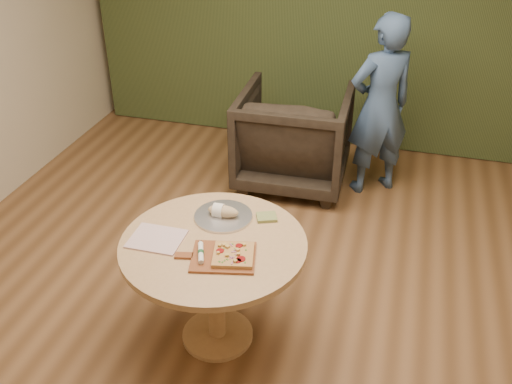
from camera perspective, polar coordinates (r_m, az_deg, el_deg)
The scene contains 12 objects.
room_shell at distance 3.01m, azimuth -1.63°, elevation 5.92°, with size 5.04×6.04×2.84m.
curtain at distance 5.70m, azimuth 7.41°, elevation 18.14°, with size 4.80×0.14×2.78m, color #2D3B1A.
pedestal_table at distance 3.37m, azimuth -4.20°, elevation -6.92°, with size 1.08×1.08×0.75m.
pizza_paddle at distance 3.16m, azimuth -3.46°, elevation -6.50°, with size 0.47×0.35×0.01m.
flatbread_pizza at distance 3.14m, azimuth -2.29°, elevation -6.28°, with size 0.26×0.26×0.04m.
cutlery_roll at distance 3.16m, azimuth -5.54°, elevation -6.06°, with size 0.09×0.19×0.03m.
newspaper at distance 3.34m, azimuth -9.90°, elevation -4.63°, with size 0.30×0.25×0.01m, color white.
serving_tray at distance 3.49m, azimuth -3.28°, elevation -2.43°, with size 0.36×0.36×0.02m.
bread_roll at distance 3.47m, azimuth -3.44°, elevation -1.91°, with size 0.19×0.09×0.09m.
green_packet at distance 3.47m, azimuth 1.07°, elevation -2.52°, with size 0.12×0.10×0.02m, color #5E692F.
armchair at distance 5.13m, azimuth 3.84°, elevation 5.94°, with size 0.95×0.89×0.98m, color black.
person_standing at distance 4.98m, azimuth 12.30°, elevation 8.33°, with size 0.58×0.38×1.59m, color #3B567C.
Camera 1 is at (0.82, -2.59, 2.71)m, focal length 40.00 mm.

